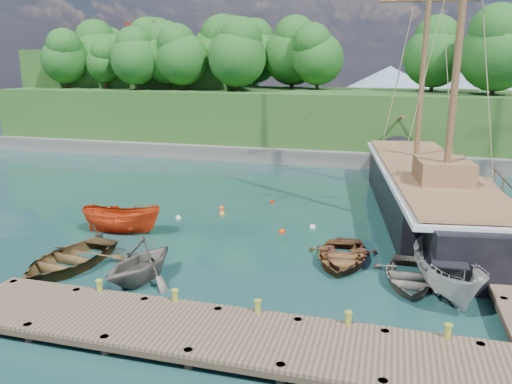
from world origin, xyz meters
TOP-DOWN VIEW (x-y plane):
  - ground at (0.00, 0.00)m, footprint 160.00×160.00m
  - dock_near at (2.00, -6.50)m, footprint 20.00×3.20m
  - dock_east at (11.50, 7.00)m, footprint 3.20×24.00m
  - bollard_0 at (-4.00, -5.10)m, footprint 0.26×0.26m
  - bollard_1 at (-1.00, -5.10)m, footprint 0.26×0.26m
  - bollard_2 at (2.00, -5.10)m, footprint 0.26×0.26m
  - bollard_3 at (5.00, -5.10)m, footprint 0.26×0.26m
  - bollard_4 at (8.00, -5.10)m, footprint 0.26×0.26m
  - rowboat_0 at (-7.35, -2.34)m, footprint 4.28×5.48m
  - rowboat_1 at (-3.64, -2.71)m, footprint 3.97×4.36m
  - rowboat_2 at (4.01, 1.29)m, footprint 3.16×4.24m
  - rowboat_3 at (7.00, -0.02)m, footprint 2.92×4.08m
  - rowboat_4 at (4.29, 1.53)m, footprint 3.05×4.19m
  - motorboat_orange at (-7.42, 2.44)m, footprint 4.45×2.05m
  - cabin_boat_white at (8.38, -0.74)m, footprint 3.14×5.33m
  - schooner at (8.16, 10.32)m, footprint 8.02×28.50m
  - mooring_buoy_0 at (-5.58, 5.47)m, footprint 0.34×0.34m
  - mooring_buoy_1 at (-3.41, 6.87)m, footprint 0.32×0.32m
  - mooring_buoy_2 at (0.69, 4.70)m, footprint 0.35×0.35m
  - mooring_buoy_3 at (2.13, 5.89)m, footprint 0.37×0.37m
  - mooring_buoy_4 at (-3.80, 7.97)m, footprint 0.37×0.37m
  - mooring_buoy_5 at (-1.14, 10.08)m, footprint 0.27×0.27m
  - headland at (-12.88, 31.36)m, footprint 51.00×19.31m
  - distant_ridge at (4.30, 70.00)m, footprint 117.00×40.00m

SIDE VIEW (x-z plane):
  - ground at x=0.00m, z-range 0.00..0.00m
  - bollard_0 at x=-4.00m, z-range -0.23..0.23m
  - bollard_1 at x=-1.00m, z-range -0.23..0.23m
  - bollard_2 at x=2.00m, z-range -0.23..0.23m
  - bollard_3 at x=5.00m, z-range -0.23..0.23m
  - bollard_4 at x=8.00m, z-range -0.23..0.23m
  - rowboat_0 at x=-7.35m, z-range -0.52..0.52m
  - rowboat_1 at x=-3.64m, z-range -0.99..0.99m
  - rowboat_2 at x=4.01m, z-range -0.42..0.42m
  - rowboat_3 at x=7.00m, z-range -0.42..0.42m
  - rowboat_4 at x=4.29m, z-range -0.42..0.42m
  - motorboat_orange at x=-7.42m, z-range -0.83..0.83m
  - cabin_boat_white at x=8.38m, z-range -0.97..0.97m
  - mooring_buoy_0 at x=-5.58m, z-range -0.17..0.17m
  - mooring_buoy_1 at x=-3.41m, z-range -0.16..0.16m
  - mooring_buoy_2 at x=0.69m, z-range -0.18..0.18m
  - mooring_buoy_3 at x=2.13m, z-range -0.18..0.18m
  - mooring_buoy_4 at x=-3.80m, z-range -0.18..0.18m
  - mooring_buoy_5 at x=-1.14m, z-range -0.14..0.14m
  - dock_near at x=2.00m, z-range -0.12..0.98m
  - dock_east at x=11.50m, z-range -0.12..0.98m
  - schooner at x=8.16m, z-range -9.38..11.72m
  - distant_ridge at x=4.30m, z-range -0.65..9.35m
  - headland at x=-12.88m, z-range -0.91..11.99m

